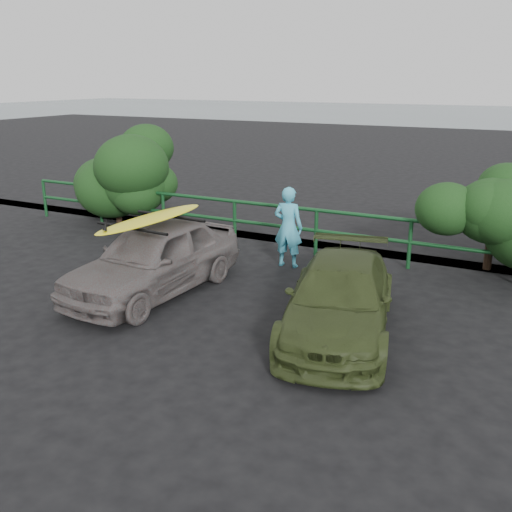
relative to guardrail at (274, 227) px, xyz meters
The scene contains 9 objects.
ground 5.03m from the guardrail, 90.00° to the right, with size 80.00×80.00×0.00m, color black.
ocean 55.00m from the guardrail, 90.00° to the left, with size 200.00×200.00×0.00m, color slate.
guardrail is the anchor object (origin of this frame).
shrub_left 4.86m from the guardrail, behind, with size 3.20×2.40×2.29m, color #193C16, non-canonical shape.
sedan 3.49m from the guardrail, 102.15° to the right, with size 1.51×3.74×1.28m, color #615856.
olive_vehicle 4.46m from the guardrail, 52.03° to the right, with size 1.52×3.73×1.08m, color #313E1B.
man 1.26m from the guardrail, 51.33° to the right, with size 0.60×0.39×1.64m, color #44B0CE.
roof_rack 3.58m from the guardrail, 102.15° to the right, with size 1.52×1.07×0.05m, color black, non-canonical shape.
surfboard 3.59m from the guardrail, 102.15° to the right, with size 0.55×2.63×0.08m, color yellow.
Camera 1 is at (5.23, -6.12, 3.69)m, focal length 40.00 mm.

